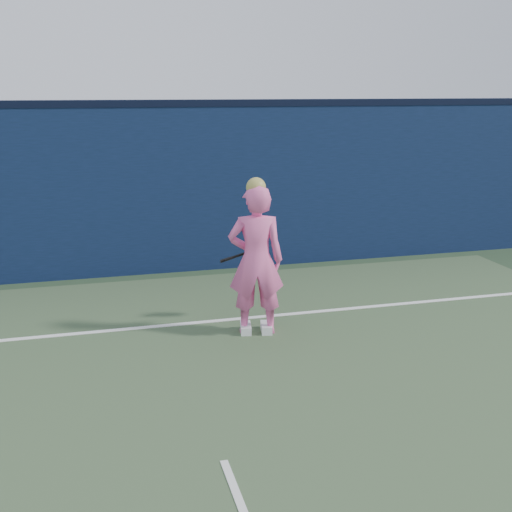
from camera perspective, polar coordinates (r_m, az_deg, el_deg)
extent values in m
cube|color=#0C1B36|center=(9.90, -9.69, 5.68)|extent=(24.00, 0.40, 2.50)
cube|color=black|center=(9.79, -10.02, 13.22)|extent=(24.00, 0.42, 0.10)
imported|color=pink|center=(7.28, 0.00, -0.41)|extent=(0.70, 0.53, 1.74)
sphere|color=tan|center=(7.10, 0.00, 6.13)|extent=(0.22, 0.22, 0.22)
cube|color=white|center=(7.54, 0.92, -6.41)|extent=(0.17, 0.30, 0.10)
cube|color=white|center=(7.52, -0.92, -6.45)|extent=(0.17, 0.30, 0.10)
torus|color=black|center=(7.72, 0.06, 0.50)|extent=(0.33, 0.12, 0.32)
torus|color=gold|center=(7.72, 0.06, 0.50)|extent=(0.27, 0.09, 0.27)
cylinder|color=beige|center=(7.72, 0.06, 0.50)|extent=(0.26, 0.08, 0.26)
cylinder|color=black|center=(7.71, -1.73, -0.01)|extent=(0.29, 0.04, 0.11)
cylinder|color=black|center=(7.71, -2.74, -0.34)|extent=(0.13, 0.04, 0.07)
cube|color=white|center=(7.80, -7.53, -6.09)|extent=(11.00, 0.08, 0.01)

